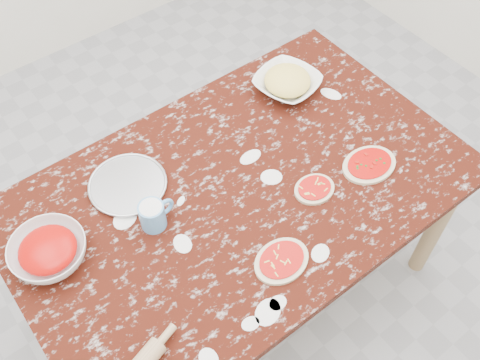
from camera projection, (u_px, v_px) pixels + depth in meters
name	position (u px, v px, depth m)	size (l,w,h in m)	color
ground	(240.00, 285.00, 2.53)	(4.00, 4.00, 0.00)	gray
worktable	(240.00, 202.00, 1.99)	(1.60, 1.00, 0.75)	black
pizza_tray	(128.00, 185.00, 1.93)	(0.27, 0.27, 0.01)	#B2B2B7
sauce_bowl	(49.00, 252.00, 1.73)	(0.24, 0.24, 0.08)	white
cheese_bowl	(287.00, 84.00, 2.20)	(0.25, 0.25, 0.06)	white
flour_mug	(153.00, 215.00, 1.80)	(0.13, 0.09, 0.10)	#5798D1
pizza_left	(281.00, 261.00, 1.75)	(0.20, 0.16, 0.02)	beige
pizza_mid	(314.00, 189.00, 1.92)	(0.16, 0.13, 0.02)	beige
pizza_right	(369.00, 165.00, 1.98)	(0.22, 0.18, 0.02)	beige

